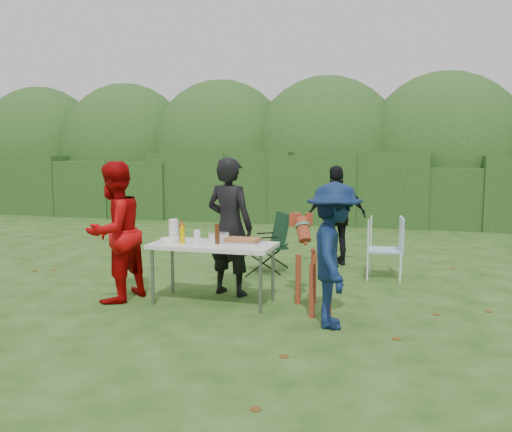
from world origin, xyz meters
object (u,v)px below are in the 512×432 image
(person_red_jacket, at_px, (115,232))
(paper_towel_roll, at_px, (174,230))
(ketchup_bottle, at_px, (182,233))
(person_black_puffy, at_px, (337,215))
(person_cook, at_px, (230,227))
(lawn_chair, at_px, (385,247))
(beer_bottle, at_px, (217,234))
(folding_table, at_px, (213,248))
(mustard_bottle, at_px, (182,235))
(child, at_px, (334,255))
(camping_chair, at_px, (267,243))
(dog, at_px, (313,266))

(person_red_jacket, xyz_separation_m, paper_towel_roll, (0.63, 0.36, 0.00))
(ketchup_bottle, bearing_deg, person_red_jacket, -163.31)
(person_red_jacket, relative_size, person_black_puffy, 1.07)
(person_cook, distance_m, paper_towel_roll, 0.72)
(lawn_chair, relative_size, paper_towel_roll, 3.51)
(person_red_jacket, bearing_deg, beer_bottle, 112.97)
(ketchup_bottle, height_order, paper_towel_roll, paper_towel_roll)
(person_cook, height_order, person_black_puffy, person_cook)
(folding_table, height_order, lawn_chair, lawn_chair)
(lawn_chair, distance_m, mustard_bottle, 3.10)
(child, height_order, paper_towel_roll, child)
(person_cook, bearing_deg, mustard_bottle, 65.65)
(child, xyz_separation_m, camping_chair, (-1.34, 2.26, -0.30))
(person_black_puffy, relative_size, ketchup_bottle, 7.39)
(paper_towel_roll, bearing_deg, ketchup_bottle, -35.45)
(camping_chair, relative_size, lawn_chair, 1.03)
(lawn_chair, bearing_deg, folding_table, 38.44)
(person_red_jacket, relative_size, paper_towel_roll, 6.67)
(person_black_puffy, bearing_deg, paper_towel_roll, 37.13)
(person_cook, relative_size, camping_chair, 1.91)
(dog, xyz_separation_m, ketchup_bottle, (-1.63, -0.04, 0.32))
(person_red_jacket, bearing_deg, paper_towel_roll, 132.14)
(child, relative_size, mustard_bottle, 7.70)
(beer_bottle, bearing_deg, ketchup_bottle, 179.77)
(child, bearing_deg, ketchup_bottle, 65.08)
(camping_chair, bearing_deg, ketchup_bottle, 36.75)
(dog, bearing_deg, beer_bottle, 64.37)
(folding_table, bearing_deg, paper_towel_roll, 168.44)
(dog, xyz_separation_m, beer_bottle, (-1.17, -0.05, 0.33))
(person_red_jacket, relative_size, dog, 1.55)
(person_black_puffy, bearing_deg, folding_table, 47.93)
(dog, distance_m, paper_towel_roll, 1.84)
(folding_table, bearing_deg, person_cook, 81.86)
(folding_table, xyz_separation_m, lawn_chair, (1.95, 1.94, -0.23))
(dog, relative_size, beer_bottle, 4.66)
(folding_table, relative_size, person_red_jacket, 0.86)
(ketchup_bottle, bearing_deg, dog, 1.56)
(person_red_jacket, xyz_separation_m, camping_chair, (1.41, 2.02, -0.40))
(camping_chair, xyz_separation_m, mustard_bottle, (-0.56, -1.88, 0.37))
(person_black_puffy, bearing_deg, child, 78.02)
(person_cook, bearing_deg, lawn_chair, -128.25)
(person_black_puffy, height_order, paper_towel_roll, person_black_puffy)
(dog, xyz_separation_m, camping_chair, (-1.02, 1.73, -0.06))
(paper_towel_roll, bearing_deg, camping_chair, 64.73)
(paper_towel_roll, bearing_deg, person_black_puffy, 56.50)
(person_cook, xyz_separation_m, child, (1.48, -0.92, -0.12))
(person_cook, relative_size, dog, 1.59)
(folding_table, height_order, person_red_jacket, person_red_jacket)
(ketchup_bottle, bearing_deg, lawn_chair, 39.46)
(folding_table, height_order, ketchup_bottle, ketchup_bottle)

